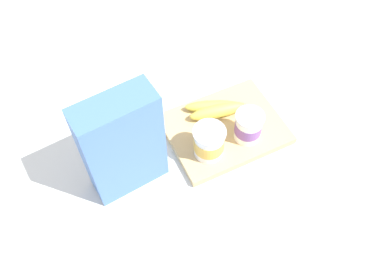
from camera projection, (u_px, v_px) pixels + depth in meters
The scene contains 6 objects.
ground_plane at pixel (224, 131), 1.07m from camera, with size 2.40×2.40×0.00m, color silver.
cutting_board at pixel (225, 129), 1.06m from camera, with size 0.29×0.23×0.02m, color tan.
cereal_box at pixel (123, 145), 0.87m from camera, with size 0.17×0.07×0.28m, color #4770B7.
yogurt_cup_front at pixel (248, 126), 1.00m from camera, with size 0.07×0.07×0.08m.
yogurt_cup_back at pixel (209, 142), 0.97m from camera, with size 0.08×0.08×0.09m.
banana_bunch at pixel (216, 109), 1.06m from camera, with size 0.16×0.10×0.04m.
Camera 1 is at (0.35, 0.52, 0.87)m, focal length 38.42 mm.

